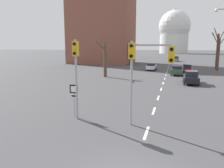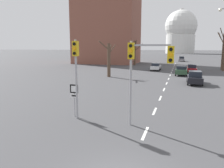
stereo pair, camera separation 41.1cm
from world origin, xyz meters
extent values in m
cube|color=silver|center=(0.00, 4.97, 0.00)|extent=(0.16, 2.00, 0.01)
cube|color=silver|center=(0.00, 9.47, 0.00)|extent=(0.16, 2.00, 0.01)
cube|color=silver|center=(0.00, 13.97, 0.00)|extent=(0.16, 2.00, 0.01)
cube|color=silver|center=(0.00, 18.47, 0.00)|extent=(0.16, 2.00, 0.01)
cube|color=silver|center=(0.00, 22.97, 0.00)|extent=(0.16, 2.00, 0.01)
cube|color=silver|center=(0.00, 27.47, 0.00)|extent=(0.16, 2.00, 0.01)
cube|color=silver|center=(0.00, 31.97, 0.00)|extent=(0.16, 2.00, 0.01)
cube|color=silver|center=(0.00, 36.47, 0.00)|extent=(0.16, 2.00, 0.01)
cube|color=silver|center=(0.00, 40.97, 0.00)|extent=(0.16, 2.00, 0.01)
cube|color=silver|center=(0.00, 45.47, 0.00)|extent=(0.16, 2.00, 0.01)
cube|color=silver|center=(0.00, 49.97, 0.00)|extent=(0.16, 2.00, 0.01)
cube|color=silver|center=(0.00, 54.47, 0.00)|extent=(0.16, 2.00, 0.01)
cube|color=silver|center=(0.00, 58.97, 0.00)|extent=(0.16, 2.00, 0.01)
cube|color=silver|center=(0.00, 63.47, 0.00)|extent=(0.16, 2.00, 0.01)
cylinder|color=#9E9EA3|center=(-4.80, 6.17, 2.63)|extent=(0.14, 0.14, 5.25)
cube|color=gold|center=(-4.80, 6.17, 4.67)|extent=(0.36, 0.28, 0.96)
cylinder|color=black|center=(-4.80, 6.00, 4.97)|extent=(0.20, 0.06, 0.20)
cylinder|color=orange|center=(-4.80, 6.00, 4.67)|extent=(0.20, 0.06, 0.20)
cylinder|color=black|center=(-4.80, 6.00, 4.37)|extent=(0.20, 0.06, 0.20)
cylinder|color=#9E9EA3|center=(-1.11, 6.04, 2.56)|extent=(0.14, 0.14, 5.12)
cube|color=yellow|center=(-1.11, 6.04, 4.54)|extent=(0.36, 0.28, 0.96)
cylinder|color=black|center=(-1.11, 5.87, 4.84)|extent=(0.20, 0.06, 0.20)
cylinder|color=orange|center=(-1.11, 5.87, 4.54)|extent=(0.20, 0.06, 0.20)
cylinder|color=black|center=(-1.11, 5.87, 4.25)|extent=(0.20, 0.06, 0.20)
cube|color=#9E9EA3|center=(0.02, 6.04, 4.87)|extent=(2.27, 0.10, 0.10)
cube|color=yellow|center=(1.15, 6.04, 4.34)|extent=(0.36, 0.28, 0.96)
cylinder|color=black|center=(1.15, 5.87, 4.64)|extent=(0.20, 0.06, 0.20)
cylinder|color=orange|center=(1.15, 5.87, 4.34)|extent=(0.20, 0.06, 0.20)
cylinder|color=black|center=(1.15, 5.87, 4.05)|extent=(0.20, 0.06, 0.20)
cylinder|color=#9E9EA3|center=(-5.18, 6.56, 1.15)|extent=(0.07, 0.07, 2.30)
cube|color=black|center=(-5.18, 6.54, 1.95)|extent=(0.60, 0.03, 0.60)
cube|color=white|center=(-5.18, 6.52, 1.95)|extent=(0.42, 0.01, 0.42)
cube|color=white|center=(-5.18, 6.54, 1.47)|extent=(0.60, 0.03, 0.28)
cube|color=black|center=(-5.18, 6.52, 1.47)|extent=(0.36, 0.01, 0.10)
sphere|color=#F2EAC6|center=(5.18, 18.19, 8.45)|extent=(0.36, 0.36, 0.36)
cube|color=slate|center=(1.78, 72.18, 0.70)|extent=(1.82, 4.24, 0.68)
cube|color=#1E232D|center=(1.78, 71.97, 1.39)|extent=(1.55, 2.03, 0.69)
cylinder|color=black|center=(0.92, 73.49, 0.35)|extent=(0.18, 0.71, 0.71)
cylinder|color=black|center=(2.64, 73.49, 0.35)|extent=(0.18, 0.71, 0.71)
cylinder|color=black|center=(0.92, 70.87, 0.35)|extent=(0.18, 0.71, 0.71)
cylinder|color=black|center=(2.64, 70.87, 0.35)|extent=(0.18, 0.71, 0.71)
cube|color=black|center=(3.51, 23.69, 0.67)|extent=(1.81, 4.59, 0.73)
cube|color=#1E232D|center=(3.51, 23.46, 1.38)|extent=(1.54, 2.20, 0.69)
cylinder|color=black|center=(2.65, 25.11, 0.30)|extent=(0.18, 0.60, 0.60)
cylinder|color=black|center=(4.37, 25.11, 0.30)|extent=(0.18, 0.60, 0.60)
cylinder|color=black|center=(2.65, 22.27, 0.30)|extent=(0.18, 0.60, 0.60)
cylinder|color=black|center=(4.37, 22.27, 0.30)|extent=(0.18, 0.60, 0.60)
cube|color=#2D4C33|center=(1.80, 32.49, 0.72)|extent=(1.89, 3.99, 0.75)
cube|color=#1E232D|center=(1.80, 32.29, 1.37)|extent=(1.61, 1.91, 0.56)
cylinder|color=black|center=(0.90, 33.72, 0.34)|extent=(0.18, 0.68, 0.68)
cylinder|color=black|center=(2.69, 33.72, 0.34)|extent=(0.18, 0.68, 0.68)
cylinder|color=black|center=(0.90, 31.25, 0.34)|extent=(0.18, 0.68, 0.68)
cylinder|color=black|center=(2.69, 31.25, 0.34)|extent=(0.18, 0.68, 0.68)
cube|color=maroon|center=(3.67, 37.24, 0.65)|extent=(1.67, 4.57, 0.62)
cube|color=#1E232D|center=(3.67, 37.01, 1.28)|extent=(1.42, 2.19, 0.64)
cylinder|color=black|center=(2.89, 38.65, 0.34)|extent=(0.18, 0.68, 0.68)
cylinder|color=black|center=(4.46, 38.65, 0.34)|extent=(0.18, 0.68, 0.68)
cylinder|color=black|center=(2.89, 35.82, 0.34)|extent=(0.18, 0.68, 0.68)
cylinder|color=black|center=(4.46, 35.82, 0.34)|extent=(0.18, 0.68, 0.68)
cube|color=silver|center=(-3.28, 39.41, 0.68)|extent=(1.75, 4.44, 0.67)
cube|color=#1E232D|center=(-3.28, 39.18, 1.29)|extent=(1.49, 2.13, 0.54)
cylinder|color=black|center=(-4.11, 40.78, 0.35)|extent=(0.18, 0.70, 0.70)
cylinder|color=black|center=(-2.46, 40.78, 0.35)|extent=(0.18, 0.70, 0.70)
cylinder|color=black|center=(-4.11, 38.03, 0.35)|extent=(0.18, 0.70, 0.70)
cylinder|color=black|center=(-2.46, 38.03, 0.35)|extent=(0.18, 0.70, 0.70)
cylinder|color=brown|center=(-9.46, 26.94, 2.70)|extent=(0.53, 0.53, 5.40)
cylinder|color=brown|center=(-10.11, 26.32, 5.09)|extent=(1.32, 1.49, 1.51)
cylinder|color=brown|center=(-9.47, 27.61, 4.35)|extent=(0.20, 1.48, 1.72)
cylinder|color=brown|center=(-9.10, 27.62, 4.50)|extent=(0.79, 1.54, 1.51)
cylinder|color=brown|center=(9.92, 42.54, 3.27)|extent=(0.42, 0.42, 6.54)
cylinder|color=brown|center=(9.23, 43.06, 6.41)|extent=(1.50, 1.20, 2.92)
cylinder|color=brown|center=(9.61, 41.74, 4.77)|extent=(0.67, 1.74, 1.83)
cylinder|color=brown|center=(-10.39, 52.00, 3.25)|extent=(0.48, 0.48, 6.50)
cylinder|color=brown|center=(-10.92, 52.90, 5.31)|extent=(0.98, 1.98, 1.57)
cylinder|color=brown|center=(-10.28, 51.36, 5.40)|extent=(0.37, 1.41, 1.64)
cylinder|color=brown|center=(-9.23, 51.37, 4.87)|extent=(2.31, 1.62, 1.85)
cylinder|color=brown|center=(-9.98, 51.11, 5.77)|extent=(0.86, 1.94, 1.91)
cylinder|color=brown|center=(10.12, 45.37, 3.82)|extent=(0.46, 0.46, 7.65)
cylinder|color=brown|center=(9.52, 44.57, 7.62)|extent=(1.24, 1.79, 2.25)
cylinder|color=brown|center=(9.67, 46.48, 6.79)|extent=(0.92, 2.36, 2.48)
cylinder|color=silver|center=(0.00, 176.43, 7.31)|extent=(21.92, 21.92, 14.61)
sphere|color=silver|center=(0.00, 176.43, 21.31)|extent=(24.36, 24.36, 24.36)
cylinder|color=silver|center=(0.00, 176.43, 32.27)|extent=(2.92, 2.92, 4.26)
cube|color=brown|center=(-20.10, 57.52, 13.44)|extent=(18.00, 14.00, 26.89)
camera|label=1|loc=(1.34, -6.77, 4.74)|focal=35.00mm
camera|label=2|loc=(1.74, -6.65, 4.74)|focal=35.00mm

